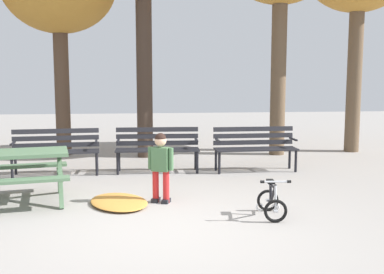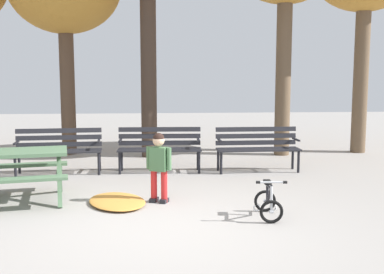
{
  "view_description": "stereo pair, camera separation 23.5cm",
  "coord_description": "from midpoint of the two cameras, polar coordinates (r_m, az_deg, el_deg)",
  "views": [
    {
      "loc": [
        -0.22,
        -5.64,
        1.85
      ],
      "look_at": [
        0.62,
        2.03,
        0.85
      ],
      "focal_mm": 44.35,
      "sensor_mm": 36.0,
      "label": 1
    },
    {
      "loc": [
        0.02,
        -5.66,
        1.85
      ],
      "look_at": [
        0.62,
        2.03,
        0.85
      ],
      "focal_mm": 44.35,
      "sensor_mm": 36.0,
      "label": 2
    }
  ],
  "objects": [
    {
      "name": "leaf_pile",
      "position": [
        7.02,
        -8.04,
        -7.66
      ],
      "size": [
        1.13,
        1.32,
        0.07
      ],
      "primitive_type": "ellipsoid",
      "rotation": [
        0.0,
        0.0,
        1.94
      ],
      "color": "#C68438",
      "rests_on": "ground"
    },
    {
      "name": "picnic_table",
      "position": [
        7.35,
        -20.92,
        -2.95
      ],
      "size": [
        2.02,
        1.65,
        0.79
      ],
      "color": "#4C6B4C",
      "rests_on": "ground"
    },
    {
      "name": "ground",
      "position": [
        5.94,
        -3.38,
        -10.75
      ],
      "size": [
        36.0,
        36.0,
        0.0
      ],
      "primitive_type": "plane",
      "color": "gray"
    },
    {
      "name": "park_bench_right",
      "position": [
        9.32,
        8.57,
        -0.97
      ],
      "size": [
        1.61,
        0.49,
        0.85
      ],
      "color": "#232328",
      "rests_on": "ground"
    },
    {
      "name": "park_bench_left",
      "position": [
        9.19,
        -3.18,
        -1.01
      ],
      "size": [
        1.61,
        0.5,
        0.85
      ],
      "color": "#232328",
      "rests_on": "ground"
    },
    {
      "name": "child_standing",
      "position": [
        6.91,
        -3.04,
        -3.01
      ],
      "size": [
        0.36,
        0.25,
        1.03
      ],
      "color": "red",
      "rests_on": "ground"
    },
    {
      "name": "park_bench_far_left",
      "position": [
        9.28,
        -15.05,
        -1.17
      ],
      "size": [
        1.63,
        0.58,
        0.85
      ],
      "color": "#232328",
      "rests_on": "ground"
    },
    {
      "name": "kids_bicycle",
      "position": [
        6.37,
        10.2,
        -7.74
      ],
      "size": [
        0.4,
        0.58,
        0.54
      ],
      "color": "black",
      "rests_on": "ground"
    }
  ]
}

